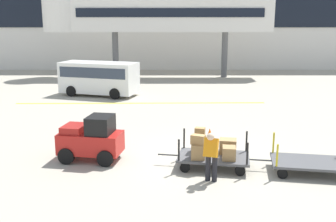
% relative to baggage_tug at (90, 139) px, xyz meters
% --- Properties ---
extents(ground_plane, '(120.00, 120.00, 0.00)m').
position_rel_baggage_tug_xyz_m(ground_plane, '(3.69, 0.19, -0.75)').
color(ground_plane, '#A8A08E').
extents(apron_lead_line, '(14.35, 0.44, 0.01)m').
position_rel_baggage_tug_xyz_m(apron_lead_line, '(1.04, 9.53, -0.75)').
color(apron_lead_line, yellow).
rests_on(apron_lead_line, ground_plane).
extents(terminal_building, '(57.19, 2.51, 9.77)m').
position_rel_baggage_tug_xyz_m(terminal_building, '(3.69, 26.17, 4.14)').
color(terminal_building, silver).
rests_on(terminal_building, ground_plane).
extents(jet_bridge, '(18.51, 3.00, 6.33)m').
position_rel_baggage_tug_xyz_m(jet_bridge, '(1.07, 20.18, 4.23)').
color(jet_bridge, silver).
rests_on(jet_bridge, ground_plane).
extents(baggage_tug, '(2.26, 1.53, 1.58)m').
position_rel_baggage_tug_xyz_m(baggage_tug, '(0.00, 0.00, 0.00)').
color(baggage_tug, red).
rests_on(baggage_tug, ground_plane).
extents(baggage_cart_lead, '(3.08, 1.77, 1.25)m').
position_rel_baggage_tug_xyz_m(baggage_cart_lead, '(4.07, -0.69, -0.20)').
color(baggage_cart_lead, '#4C4C4F').
rests_on(baggage_cart_lead, ground_plane).
extents(baggage_cart_middle, '(3.08, 1.77, 1.10)m').
position_rel_baggage_tug_xyz_m(baggage_cart_middle, '(7.06, -1.20, -0.41)').
color(baggage_cart_middle, '#4C4C4F').
rests_on(baggage_cart_middle, ground_plane).
extents(baggage_handler, '(0.51, 0.52, 1.56)m').
position_rel_baggage_tug_xyz_m(baggage_handler, '(3.89, -1.90, 0.11)').
color(baggage_handler, black).
rests_on(baggage_handler, ground_plane).
extents(shuttle_van, '(5.15, 3.24, 2.10)m').
position_rel_baggage_tug_xyz_m(shuttle_van, '(-1.75, 12.00, 0.48)').
color(shuttle_van, white).
rests_on(shuttle_van, ground_plane).
extents(safety_cone_near, '(0.36, 0.36, 0.55)m').
position_rel_baggage_tug_xyz_m(safety_cone_near, '(4.27, 2.10, -0.48)').
color(safety_cone_near, '#EA590F').
rests_on(safety_cone_near, ground_plane).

